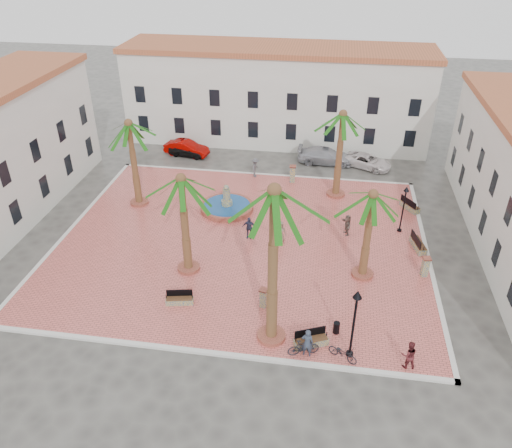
# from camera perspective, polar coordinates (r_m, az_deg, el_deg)

# --- Properties ---
(ground) EXTENTS (120.00, 120.00, 0.00)m
(ground) POSITION_cam_1_polar(r_m,az_deg,el_deg) (36.15, -1.57, -2.03)
(ground) COLOR #56544F
(ground) RESTS_ON ground
(plaza) EXTENTS (26.00, 22.00, 0.15)m
(plaza) POSITION_cam_1_polar(r_m,az_deg,el_deg) (36.11, -1.57, -1.93)
(plaza) COLOR #DF635B
(plaza) RESTS_ON ground
(kerb_n) EXTENTS (26.30, 0.30, 0.16)m
(kerb_n) POSITION_cam_1_polar(r_m,az_deg,el_deg) (45.55, 0.90, 5.66)
(kerb_n) COLOR silver
(kerb_n) RESTS_ON ground
(kerb_s) EXTENTS (26.30, 0.30, 0.16)m
(kerb_s) POSITION_cam_1_polar(r_m,az_deg,el_deg) (27.83, -5.72, -14.39)
(kerb_s) COLOR silver
(kerb_s) RESTS_ON ground
(kerb_e) EXTENTS (0.30, 22.30, 0.16)m
(kerb_e) POSITION_cam_1_polar(r_m,az_deg,el_deg) (36.42, 19.04, -3.57)
(kerb_e) COLOR silver
(kerb_e) RESTS_ON ground
(kerb_w) EXTENTS (0.30, 22.30, 0.16)m
(kerb_w) POSITION_cam_1_polar(r_m,az_deg,el_deg) (40.23, -20.11, -0.23)
(kerb_w) COLOR silver
(kerb_w) RESTS_ON ground
(building_north) EXTENTS (30.40, 7.40, 9.50)m
(building_north) POSITION_cam_1_polar(r_m,az_deg,el_deg) (52.15, 2.38, 14.60)
(building_north) COLOR silver
(building_north) RESTS_ON ground
(fountain) EXTENTS (4.21, 4.21, 2.17)m
(fountain) POSITION_cam_1_polar(r_m,az_deg,el_deg) (39.74, -3.34, 2.05)
(fountain) COLOR #A8503E
(fountain) RESTS_ON plaza
(palm_nw) EXTENTS (4.72, 4.72, 7.17)m
(palm_nw) POSITION_cam_1_polar(r_m,az_deg,el_deg) (39.27, -14.24, 10.05)
(palm_nw) COLOR #A8503E
(palm_nw) RESTS_ON plaza
(palm_sw) EXTENTS (4.80, 4.80, 7.01)m
(palm_sw) POSITION_cam_1_polar(r_m,az_deg,el_deg) (30.38, -8.47, 3.85)
(palm_sw) COLOR #A8503E
(palm_sw) RESTS_ON plaza
(palm_s) EXTENTS (5.14, 5.14, 9.58)m
(palm_s) POSITION_cam_1_polar(r_m,az_deg,el_deg) (23.37, 2.08, 1.87)
(palm_s) COLOR #A8503E
(palm_s) RESTS_ON plaza
(palm_e) EXTENTS (4.60, 4.60, 6.28)m
(palm_e) POSITION_cam_1_polar(r_m,az_deg,el_deg) (30.59, 13.09, 2.11)
(palm_e) COLOR #A8503E
(palm_e) RESTS_ON plaza
(palm_ne) EXTENTS (4.90, 4.90, 7.36)m
(palm_ne) POSITION_cam_1_polar(r_m,az_deg,el_deg) (39.97, 9.82, 11.19)
(palm_ne) COLOR #A8503E
(palm_ne) RESTS_ON plaza
(bench_s) EXTENTS (1.72, 0.82, 0.87)m
(bench_s) POSITION_cam_1_polar(r_m,az_deg,el_deg) (30.70, -8.72, -8.58)
(bench_s) COLOR gray
(bench_s) RESTS_ON plaza
(bench_se) EXTENTS (1.94, 1.27, 0.99)m
(bench_se) POSITION_cam_1_polar(r_m,az_deg,el_deg) (27.95, 6.30, -13.15)
(bench_se) COLOR gray
(bench_se) RESTS_ON plaza
(bench_e) EXTENTS (1.03, 2.06, 1.04)m
(bench_e) POSITION_cam_1_polar(r_m,az_deg,el_deg) (36.82, 18.02, -2.26)
(bench_e) COLOR gray
(bench_e) RESTS_ON plaza
(bench_ne) EXTENTS (1.51, 1.87, 0.99)m
(bench_ne) POSITION_cam_1_polar(r_m,az_deg,el_deg) (41.54, 17.15, 1.95)
(bench_ne) COLOR gray
(bench_ne) RESTS_ON plaza
(lamppost_s) EXTENTS (0.47, 0.47, 4.37)m
(lamppost_s) POSITION_cam_1_polar(r_m,az_deg,el_deg) (25.90, 11.27, -9.91)
(lamppost_s) COLOR black
(lamppost_s) RESTS_ON plaza
(lamppost_e) EXTENTS (0.40, 0.40, 3.72)m
(lamppost_e) POSITION_cam_1_polar(r_m,az_deg,el_deg) (37.34, 16.61, 2.50)
(lamppost_e) COLOR black
(lamppost_e) RESTS_ON plaza
(bollard_se) EXTENTS (0.56, 0.56, 1.30)m
(bollard_se) POSITION_cam_1_polar(r_m,az_deg,el_deg) (29.87, 0.86, -8.41)
(bollard_se) COLOR gray
(bollard_se) RESTS_ON plaza
(bollard_n) EXTENTS (0.57, 0.57, 1.54)m
(bollard_n) POSITION_cam_1_polar(r_m,az_deg,el_deg) (43.86, 4.20, 5.76)
(bollard_n) COLOR gray
(bollard_n) RESTS_ON plaza
(bollard_e) EXTENTS (0.58, 0.58, 1.41)m
(bollard_e) POSITION_cam_1_polar(r_m,az_deg,el_deg) (33.99, 18.78, -4.61)
(bollard_e) COLOR gray
(bollard_e) RESTS_ON plaza
(litter_bin) EXTENTS (0.37, 0.37, 0.72)m
(litter_bin) POSITION_cam_1_polar(r_m,az_deg,el_deg) (28.77, 9.17, -11.62)
(litter_bin) COLOR black
(litter_bin) RESTS_ON plaza
(cyclist_a) EXTENTS (0.66, 0.46, 1.76)m
(cyclist_a) POSITION_cam_1_polar(r_m,az_deg,el_deg) (26.99, 5.88, -13.35)
(cyclist_a) COLOR #303A4D
(cyclist_a) RESTS_ON plaza
(bicycle_a) EXTENTS (1.75, 1.32, 0.88)m
(bicycle_a) POSITION_cam_1_polar(r_m,az_deg,el_deg) (27.35, 9.90, -14.31)
(bicycle_a) COLOR black
(bicycle_a) RESTS_ON plaza
(cyclist_b) EXTENTS (0.89, 0.73, 1.67)m
(cyclist_b) POSITION_cam_1_polar(r_m,az_deg,el_deg) (27.46, 17.07, -14.10)
(cyclist_b) COLOR #571B1F
(cyclist_b) RESTS_ON plaza
(bicycle_b) EXTENTS (1.79, 1.00, 1.04)m
(bicycle_b) POSITION_cam_1_polar(r_m,az_deg,el_deg) (27.25, 5.44, -13.85)
(bicycle_b) COLOR black
(bicycle_b) RESTS_ON plaza
(pedestrian_fountain_a) EXTENTS (0.91, 0.69, 1.68)m
(pedestrian_fountain_a) POSITION_cam_1_polar(r_m,az_deg,el_deg) (35.43, 2.82, -0.92)
(pedestrian_fountain_a) COLOR #7B604E
(pedestrian_fountain_a) RESTS_ON plaza
(pedestrian_fountain_b) EXTENTS (0.99, 0.41, 1.69)m
(pedestrian_fountain_b) POSITION_cam_1_polar(r_m,az_deg,el_deg) (35.88, -0.82, -0.41)
(pedestrian_fountain_b) COLOR #2C3350
(pedestrian_fountain_b) RESTS_ON plaza
(pedestrian_north) EXTENTS (0.78, 1.21, 1.77)m
(pedestrian_north) POSITION_cam_1_polar(r_m,az_deg,el_deg) (44.69, -0.08, 6.49)
(pedestrian_north) COLOR #4E4F53
(pedestrian_north) RESTS_ON plaza
(pedestrian_east) EXTENTS (0.87, 1.53, 1.58)m
(pedestrian_east) POSITION_cam_1_polar(r_m,az_deg,el_deg) (36.91, 10.38, -0.09)
(pedestrian_east) COLOR #6C5B52
(pedestrian_east) RESTS_ON plaza
(car_black) EXTENTS (3.96, 2.14, 1.28)m
(car_black) POSITION_cam_1_polar(r_m,az_deg,el_deg) (49.75, -7.81, 8.40)
(car_black) COLOR black
(car_black) RESTS_ON ground
(car_red) EXTENTS (4.61, 2.36, 1.45)m
(car_red) POSITION_cam_1_polar(r_m,az_deg,el_deg) (49.95, -7.94, 8.59)
(car_red) COLOR #A10400
(car_red) RESTS_ON ground
(car_silver) EXTENTS (5.26, 2.26, 1.51)m
(car_silver) POSITION_cam_1_polar(r_m,az_deg,el_deg) (48.14, 7.93, 7.73)
(car_silver) COLOR #B5B6BE
(car_silver) RESTS_ON ground
(car_white) EXTENTS (4.96, 3.79, 1.25)m
(car_white) POSITION_cam_1_polar(r_m,az_deg,el_deg) (48.02, 12.59, 7.02)
(car_white) COLOR silver
(car_white) RESTS_ON ground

